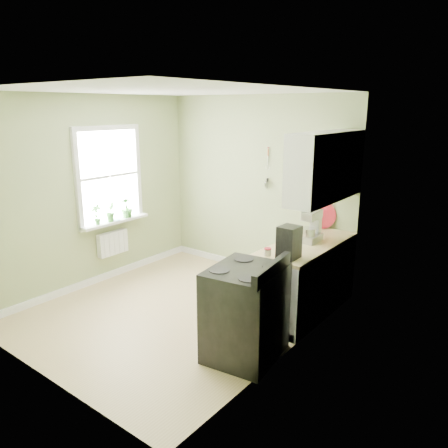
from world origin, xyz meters
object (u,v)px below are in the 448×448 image
Objects in this scene: stove at (246,312)px; coffee_maker at (289,243)px; stand_mixer at (311,227)px; kettle at (315,221)px.

coffee_maker is at bearing 82.23° from stove.
stove is 0.90m from coffee_maker.
stand_mixer reaches higher than coffee_maker.
kettle is 0.53× the size of coffee_maker.
stand_mixer is (-0.00, 1.40, 0.60)m from stove.
kettle is at bearing 111.68° from stand_mixer.
coffee_maker reaches higher than kettle.
coffee_maker reaches higher than stove.
stand_mixer reaches higher than stove.
coffee_maker is at bearing -76.11° from kettle.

